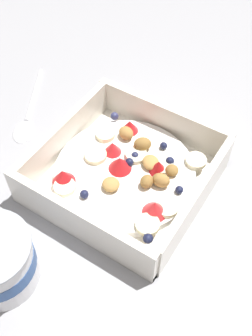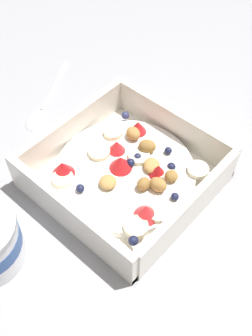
% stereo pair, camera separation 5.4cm
% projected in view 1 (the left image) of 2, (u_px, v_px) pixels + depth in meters
% --- Properties ---
extents(ground_plane, '(2.40, 2.40, 0.00)m').
position_uv_depth(ground_plane, '(118.00, 189.00, 0.55)').
color(ground_plane, '#9E9EA3').
extents(fruit_bowl, '(0.22, 0.22, 0.06)m').
position_uv_depth(fruit_bowl, '(126.00, 173.00, 0.55)').
color(fruit_bowl, white).
rests_on(fruit_bowl, ground).
extents(spoon, '(0.10, 0.16, 0.01)m').
position_uv_depth(spoon, '(26.00, 118.00, 0.63)').
color(spoon, silver).
rests_on(spoon, ground).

